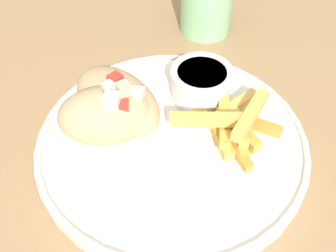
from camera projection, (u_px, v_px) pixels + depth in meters
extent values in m
cube|color=#9E7A51|center=(173.00, 126.00, 0.50)|extent=(1.46, 1.46, 0.04)
cylinder|color=white|center=(168.00, 142.00, 0.45)|extent=(0.30, 0.30, 0.01)
torus|color=white|center=(168.00, 137.00, 0.44)|extent=(0.30, 0.30, 0.01)
ellipsoid|color=tan|center=(105.00, 115.00, 0.42)|extent=(0.11, 0.09, 0.06)
cube|color=silver|center=(109.00, 88.00, 0.40)|extent=(0.02, 0.02, 0.01)
cube|color=#B7D693|center=(124.00, 89.00, 0.40)|extent=(0.02, 0.02, 0.01)
cube|color=#A34C84|center=(109.00, 95.00, 0.41)|extent=(0.01, 0.01, 0.01)
cube|color=white|center=(112.00, 101.00, 0.39)|extent=(0.02, 0.02, 0.01)
cube|color=red|center=(115.00, 81.00, 0.41)|extent=(0.02, 0.02, 0.01)
ellipsoid|color=tan|center=(117.00, 100.00, 0.45)|extent=(0.14, 0.14, 0.05)
cube|color=silver|center=(123.00, 93.00, 0.42)|extent=(0.02, 0.02, 0.02)
cube|color=#A34C84|center=(129.00, 106.00, 0.41)|extent=(0.02, 0.02, 0.01)
cube|color=red|center=(123.00, 106.00, 0.40)|extent=(0.01, 0.01, 0.01)
cube|color=#B7D693|center=(120.00, 99.00, 0.42)|extent=(0.02, 0.02, 0.01)
cube|color=white|center=(136.00, 96.00, 0.42)|extent=(0.02, 0.02, 0.02)
cube|color=red|center=(115.00, 94.00, 0.41)|extent=(0.02, 0.02, 0.01)
cube|color=#E5B251|center=(220.00, 136.00, 0.44)|extent=(0.03, 0.06, 0.01)
cube|color=gold|center=(234.00, 124.00, 0.45)|extent=(0.06, 0.08, 0.01)
cube|color=gold|center=(232.00, 145.00, 0.43)|extent=(0.04, 0.07, 0.01)
cube|color=gold|center=(226.00, 124.00, 0.45)|extent=(0.01, 0.06, 0.01)
cube|color=gold|center=(253.00, 124.00, 0.45)|extent=(0.07, 0.04, 0.01)
cube|color=#E5B251|center=(219.00, 125.00, 0.45)|extent=(0.06, 0.05, 0.01)
cube|color=gold|center=(232.00, 134.00, 0.44)|extent=(0.03, 0.07, 0.01)
cube|color=#E5B251|center=(251.00, 115.00, 0.42)|extent=(0.05, 0.07, 0.01)
cube|color=#E5B251|center=(232.00, 108.00, 0.45)|extent=(0.07, 0.06, 0.01)
cube|color=#E5B251|center=(208.00, 119.00, 0.42)|extent=(0.08, 0.01, 0.01)
cube|color=gold|center=(224.00, 121.00, 0.44)|extent=(0.01, 0.08, 0.01)
cube|color=#E5B251|center=(238.00, 126.00, 0.43)|extent=(0.02, 0.06, 0.01)
cylinder|color=white|center=(201.00, 84.00, 0.48)|extent=(0.07, 0.07, 0.04)
cylinder|color=beige|center=(202.00, 74.00, 0.46)|extent=(0.06, 0.06, 0.01)
torus|color=white|center=(202.00, 72.00, 0.46)|extent=(0.08, 0.08, 0.00)
cylinder|color=silver|center=(206.00, 5.00, 0.59)|extent=(0.07, 0.07, 0.07)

